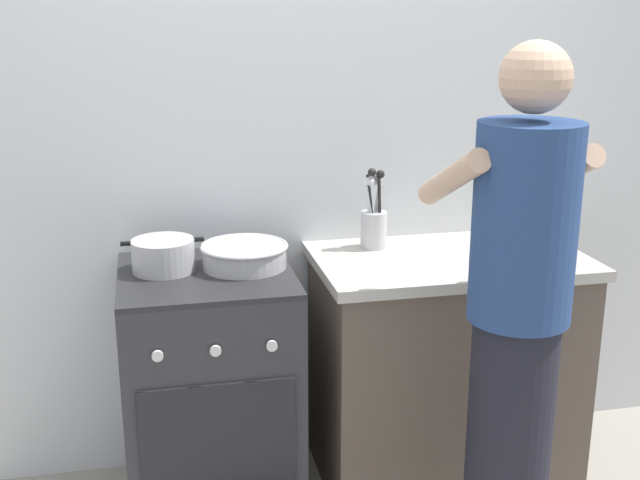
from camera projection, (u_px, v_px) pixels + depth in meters
name	position (u px, v px, depth m)	size (l,w,h in m)	color
back_wall	(337.00, 150.00, 3.10)	(3.20, 0.10, 2.50)	silver
countertop	(445.00, 366.00, 3.07)	(1.00, 0.60, 0.90)	brown
stove_range	(211.00, 390.00, 2.88)	(0.60, 0.62, 0.90)	#2D2D33
pot	(163.00, 255.00, 2.76)	(0.28, 0.22, 0.11)	#B2B2B7
mixing_bowl	(244.00, 254.00, 2.81)	(0.31, 0.31, 0.08)	#B7B7BC
utensil_crock	(374.00, 222.00, 3.02)	(0.10, 0.10, 0.31)	silver
oil_bottle	(509.00, 235.00, 2.87)	(0.07, 0.07, 0.23)	gold
person	(516.00, 330.00, 2.36)	(0.41, 0.50, 1.70)	black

